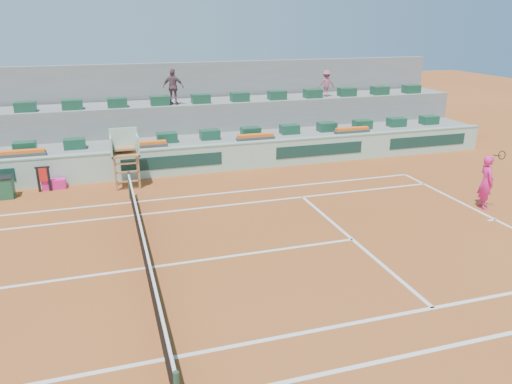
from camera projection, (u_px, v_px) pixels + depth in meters
ground at (146, 268)px, 13.88m from camera, size 90.00×90.00×0.00m
seating_tier_lower at (123, 153)px, 23.32m from camera, size 36.00×4.00×1.20m
seating_tier_upper at (119, 132)px, 24.54m from camera, size 36.00×2.40×2.60m
stadium_back_wall at (116, 108)px, 25.68m from camera, size 36.00×0.40×4.40m
player_bag at (54, 184)px, 20.27m from camera, size 0.90×0.40×0.40m
spectator_mid at (173, 87)px, 23.93m from camera, size 1.09×0.76×1.71m
spectator_right at (326, 83)px, 26.56m from camera, size 1.00×0.74×1.38m
court_lines at (146, 268)px, 13.88m from camera, size 23.89×11.09×0.01m
tennis_net at (144, 251)px, 13.70m from camera, size 0.10×11.97×1.10m
advertising_hoarding at (126, 165)px, 21.33m from camera, size 36.00×0.34×1.26m
umpire_chair at (125, 150)px, 20.13m from camera, size 1.10×0.90×2.40m
seat_row_lower at (122, 140)px, 22.24m from camera, size 32.90×0.60×0.44m
seat_row_upper at (117, 102)px, 23.49m from camera, size 32.90×0.60×0.44m
flower_planters at (87, 149)px, 21.13m from camera, size 26.80×0.36×0.28m
drink_cooler_a at (3, 187)px, 19.17m from camera, size 0.76×0.66×0.84m
towel_rack at (43, 177)px, 19.85m from camera, size 0.56×0.09×1.03m
tennis_player at (486, 182)px, 18.01m from camera, size 0.63×0.97×2.28m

